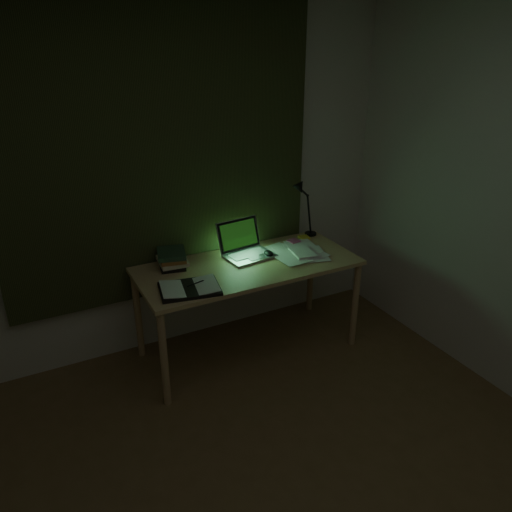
{
  "coord_description": "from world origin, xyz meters",
  "views": [
    {
      "loc": [
        -0.96,
        -1.26,
        2.19
      ],
      "look_at": [
        0.46,
        1.46,
        0.82
      ],
      "focal_mm": 35.0,
      "sensor_mm": 36.0,
      "label": 1
    }
  ],
  "objects": [
    {
      "name": "desk",
      "position": [
        0.46,
        1.58,
        0.35
      ],
      "size": [
        1.55,
        0.68,
        0.71
      ],
      "primitive_type": null,
      "color": "tan",
      "rests_on": "floor"
    },
    {
      "name": "open_textbook",
      "position": [
        -0.04,
        1.4,
        0.73
      ],
      "size": [
        0.41,
        0.33,
        0.03
      ],
      "primitive_type": null,
      "rotation": [
        0.0,
        0.0,
        -0.18
      ],
      "color": "white",
      "rests_on": "desk"
    },
    {
      "name": "curtain",
      "position": [
        0.0,
        1.96,
        1.45
      ],
      "size": [
        2.2,
        0.06,
        2.0
      ],
      "primitive_type": "cube",
      "color": "#2D341A",
      "rests_on": "wall_back"
    },
    {
      "name": "sticky_pink",
      "position": [
        0.95,
        1.78,
        0.72
      ],
      "size": [
        0.09,
        0.09,
        0.02
      ],
      "primitive_type": "cube",
      "rotation": [
        0.0,
        0.0,
        0.17
      ],
      "color": "#DE5692",
      "rests_on": "desk"
    },
    {
      "name": "sticky_yellow",
      "position": [
        1.07,
        1.81,
        0.72
      ],
      "size": [
        0.08,
        0.08,
        0.02
      ],
      "primitive_type": "cube",
      "rotation": [
        0.0,
        0.0,
        -0.11
      ],
      "color": "yellow",
      "rests_on": "desk"
    },
    {
      "name": "loose_papers",
      "position": [
        0.84,
        1.57,
        0.72
      ],
      "size": [
        0.41,
        0.43,
        0.02
      ],
      "primitive_type": null,
      "rotation": [
        0.0,
        0.0,
        -0.27
      ],
      "color": "white",
      "rests_on": "desk"
    },
    {
      "name": "desk_lamp",
      "position": [
        1.16,
        1.85,
        0.96
      ],
      "size": [
        0.35,
        0.29,
        0.49
      ],
      "primitive_type": null,
      "rotation": [
        0.0,
        0.0,
        0.1
      ],
      "color": "black",
      "rests_on": "desk"
    },
    {
      "name": "mouse",
      "position": [
        0.66,
        1.64,
        0.73
      ],
      "size": [
        0.07,
        0.11,
        0.04
      ],
      "primitive_type": "ellipsoid",
      "rotation": [
        0.0,
        0.0,
        -0.13
      ],
      "color": "black",
      "rests_on": "desk"
    },
    {
      "name": "wall_back",
      "position": [
        0.0,
        2.0,
        1.25
      ],
      "size": [
        3.5,
        0.0,
        2.5
      ],
      "primitive_type": "cube",
      "color": "silver",
      "rests_on": "ground"
    },
    {
      "name": "laptop",
      "position": [
        0.53,
        1.68,
        0.83
      ],
      "size": [
        0.39,
        0.42,
        0.25
      ],
      "primitive_type": null,
      "rotation": [
        0.0,
        0.0,
        0.12
      ],
      "color": "silver",
      "rests_on": "desk"
    },
    {
      "name": "book_stack",
      "position": [
        -0.02,
        1.79,
        0.77
      ],
      "size": [
        0.22,
        0.25,
        0.12
      ],
      "primitive_type": null,
      "rotation": [
        0.0,
        0.0,
        -0.16
      ],
      "color": "white",
      "rests_on": "desk"
    }
  ]
}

